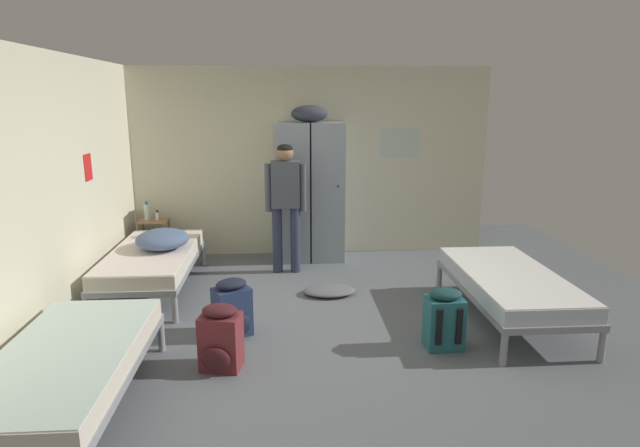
# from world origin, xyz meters

# --- Properties ---
(ground_plane) EXTENTS (7.79, 7.79, 0.00)m
(ground_plane) POSITION_xyz_m (0.00, 0.00, 0.00)
(ground_plane) COLOR slate
(room_backdrop) EXTENTS (4.93, 4.93, 2.58)m
(room_backdrop) POSITION_xyz_m (-1.21, 1.24, 1.29)
(room_backdrop) COLOR beige
(room_backdrop) RESTS_ON ground_plane
(locker_bank) EXTENTS (0.90, 0.55, 2.07)m
(locker_bank) POSITION_xyz_m (-0.01, 2.16, 0.97)
(locker_bank) COLOR #8C99A3
(locker_bank) RESTS_ON ground_plane
(shelf_unit) EXTENTS (0.38, 0.30, 0.57)m
(shelf_unit) POSITION_xyz_m (-2.11, 2.17, 0.35)
(shelf_unit) COLOR #99704C
(shelf_unit) RESTS_ON ground_plane
(bed_right) EXTENTS (0.90, 1.90, 0.49)m
(bed_right) POSITION_xyz_m (1.86, -0.03, 0.38)
(bed_right) COLOR gray
(bed_right) RESTS_ON ground_plane
(bed_left_rear) EXTENTS (0.90, 1.90, 0.49)m
(bed_left_rear) POSITION_xyz_m (-1.86, 1.02, 0.38)
(bed_left_rear) COLOR gray
(bed_left_rear) RESTS_ON ground_plane
(bed_left_front) EXTENTS (0.90, 1.90, 0.49)m
(bed_left_front) POSITION_xyz_m (-1.86, -1.41, 0.38)
(bed_left_front) COLOR gray
(bed_left_front) RESTS_ON ground_plane
(bedding_heap) EXTENTS (0.59, 0.64, 0.22)m
(bedding_heap) POSITION_xyz_m (-1.74, 1.07, 0.60)
(bedding_heap) COLOR slate
(bedding_heap) RESTS_ON bed_left_rear
(person_traveler) EXTENTS (0.51, 0.21, 1.62)m
(person_traveler) POSITION_xyz_m (-0.33, 1.60, 0.98)
(person_traveler) COLOR #2D334C
(person_traveler) RESTS_ON ground_plane
(water_bottle) EXTENTS (0.07, 0.07, 0.25)m
(water_bottle) POSITION_xyz_m (-2.19, 2.19, 0.68)
(water_bottle) COLOR silver
(water_bottle) RESTS_ON shelf_unit
(lotion_bottle) EXTENTS (0.05, 0.05, 0.14)m
(lotion_bottle) POSITION_xyz_m (-2.04, 2.13, 0.63)
(lotion_bottle) COLOR beige
(lotion_bottle) RESTS_ON shelf_unit
(backpack_teal) EXTENTS (0.33, 0.34, 0.55)m
(backpack_teal) POSITION_xyz_m (1.04, -0.57, 0.26)
(backpack_teal) COLOR #23666B
(backpack_teal) RESTS_ON ground_plane
(backpack_maroon) EXTENTS (0.36, 0.38, 0.55)m
(backpack_maroon) POSITION_xyz_m (-0.88, -0.83, 0.26)
(backpack_maroon) COLOR maroon
(backpack_maroon) RESTS_ON ground_plane
(backpack_navy) EXTENTS (0.40, 0.41, 0.55)m
(backpack_navy) POSITION_xyz_m (-0.84, -0.22, 0.26)
(backpack_navy) COLOR navy
(backpack_navy) RESTS_ON ground_plane
(clothes_pile_grey) EXTENTS (0.59, 0.39, 0.09)m
(clothes_pile_grey) POSITION_xyz_m (0.14, 0.77, 0.04)
(clothes_pile_grey) COLOR slate
(clothes_pile_grey) RESTS_ON ground_plane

